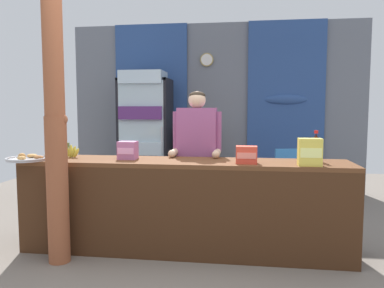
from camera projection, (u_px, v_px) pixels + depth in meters
ground_plane at (203, 224)px, 4.61m from camera, size 8.24×8.24×0.00m
back_wall_curtained at (216, 107)px, 6.40m from camera, size 4.92×0.22×2.84m
stall_counter at (183, 197)px, 3.60m from camera, size 3.19×0.60×0.91m
timber_post at (55, 122)px, 3.37m from camera, size 0.21×0.19×2.69m
drink_fridge at (145, 128)px, 6.03m from camera, size 0.79×0.68×2.00m
bottle_shelf_rack at (196, 160)px, 6.19m from camera, size 0.48×0.28×1.11m
plastic_lawn_chair at (286, 173)px, 5.37m from camera, size 0.53×0.53×0.86m
shopkeeper at (197, 146)px, 4.12m from camera, size 0.54×0.42×1.60m
soda_bottle_cola at (316, 148)px, 3.60m from camera, size 0.09×0.09×0.30m
soda_bottle_water at (49, 147)px, 4.01m from camera, size 0.07×0.07×0.24m
snack_box_crackers at (246, 155)px, 3.47m from camera, size 0.19×0.14×0.16m
snack_box_wafer at (128, 150)px, 3.77m from camera, size 0.18×0.15×0.18m
snack_box_instant_noodle at (310, 152)px, 3.32m from camera, size 0.20×0.13×0.24m
pastry_tray at (27, 158)px, 3.69m from camera, size 0.40×0.40×0.07m
banana_bunch at (68, 151)px, 3.91m from camera, size 0.27×0.06×0.16m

